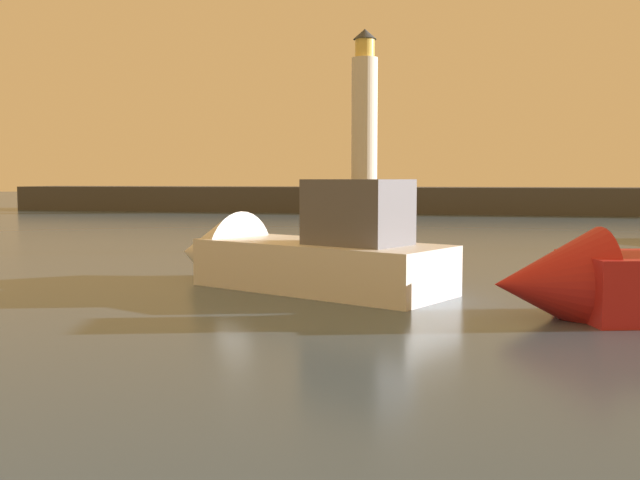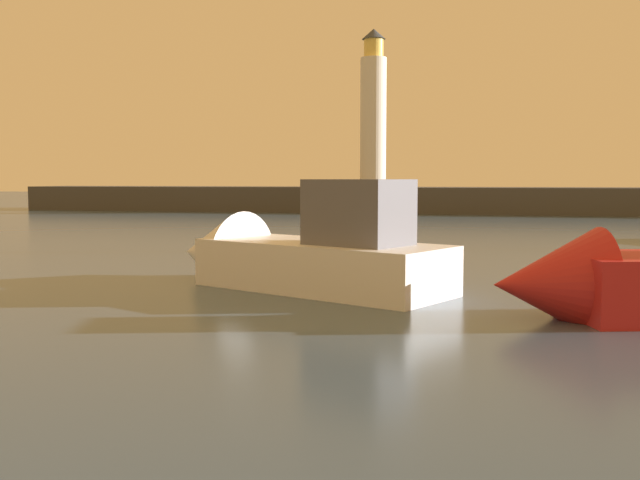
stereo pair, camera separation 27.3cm
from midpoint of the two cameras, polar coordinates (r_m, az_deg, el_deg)
ground_plane at (r=31.84m, az=4.76°, el=-0.42°), size 220.00×220.00×0.00m
breakwater at (r=62.31m, az=8.65°, el=3.05°), size 73.85×6.18×2.13m
lighthouse at (r=63.20m, az=3.32°, el=9.74°), size 2.18×2.18×13.14m
motorboat_0 at (r=19.77m, az=-3.17°, el=-1.11°), size 8.80×5.94×3.43m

